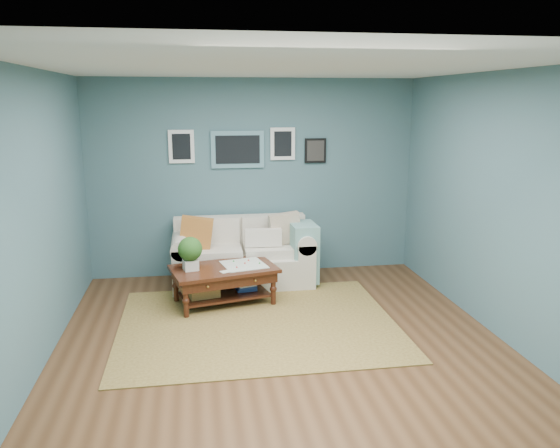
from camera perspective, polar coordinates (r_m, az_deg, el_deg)
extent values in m
plane|color=brown|center=(5.57, 0.34, -12.75)|extent=(5.00, 5.00, 0.00)
plane|color=white|center=(5.03, 0.38, 16.16)|extent=(5.00, 5.00, 0.00)
cube|color=#45656F|center=(7.58, -2.73, 4.81)|extent=(4.50, 0.02, 2.70)
cube|color=#45656F|center=(2.80, 8.84, -9.54)|extent=(4.50, 0.02, 2.70)
cube|color=#45656F|center=(5.27, -24.56, 0.08)|extent=(0.02, 5.00, 2.70)
cube|color=#45656F|center=(5.93, 22.36, 1.59)|extent=(0.02, 5.00, 2.70)
cube|color=#5B8C99|center=(7.49, -4.45, 7.77)|extent=(0.72, 0.03, 0.50)
cube|color=black|center=(7.47, -4.44, 7.76)|extent=(0.60, 0.01, 0.38)
cube|color=white|center=(7.46, -10.26, 7.97)|extent=(0.34, 0.03, 0.44)
cube|color=white|center=(7.56, 0.28, 8.38)|extent=(0.34, 0.03, 0.44)
cube|color=black|center=(7.65, 3.71, 7.66)|extent=(0.30, 0.03, 0.34)
cube|color=brown|center=(6.10, -2.34, -10.35)|extent=(3.00, 2.40, 0.01)
cube|color=#EFE8CF|center=(7.32, -3.93, -4.74)|extent=(1.36, 0.84, 0.40)
cube|color=#EFE8CF|center=(7.51, -4.20, -0.86)|extent=(1.78, 0.21, 0.46)
cube|color=#EFE8CF|center=(7.27, -10.22, -4.25)|extent=(0.23, 0.84, 0.59)
cube|color=#EFE8CF|center=(7.40, 2.22, -3.75)|extent=(0.23, 0.84, 0.59)
cylinder|color=#EFE8CF|center=(7.19, -10.31, -1.99)|extent=(0.25, 0.84, 0.25)
cylinder|color=#EFE8CF|center=(7.32, 2.24, -1.52)|extent=(0.25, 0.84, 0.25)
cube|color=#EFE8CF|center=(7.16, -6.82, -2.98)|extent=(0.69, 0.54, 0.12)
cube|color=#EFE8CF|center=(7.23, -1.04, -2.76)|extent=(0.69, 0.54, 0.12)
cube|color=#EFE8CF|center=(7.37, -6.96, -0.66)|extent=(0.69, 0.11, 0.34)
cube|color=#EFE8CF|center=(7.42, -1.34, -0.46)|extent=(0.69, 0.11, 0.34)
cube|color=#D45F22|center=(7.10, -8.74, -0.91)|extent=(0.46, 0.17, 0.45)
cube|color=beige|center=(7.26, 0.51, -0.45)|extent=(0.45, 0.17, 0.44)
cube|color=beige|center=(7.13, -1.77, -1.42)|extent=(0.48, 0.11, 0.23)
cube|color=#7AADA2|center=(7.25, 2.41, -2.91)|extent=(0.33, 0.53, 0.77)
cube|color=black|center=(6.57, -5.90, -4.68)|extent=(1.35, 0.97, 0.04)
cube|color=black|center=(6.60, -5.88, -5.36)|extent=(1.25, 0.87, 0.12)
cube|color=black|center=(6.67, -5.84, -7.33)|extent=(1.13, 0.75, 0.03)
sphere|color=gold|center=(6.23, -7.55, -6.52)|extent=(0.03, 0.03, 0.03)
sphere|color=gold|center=(6.38, -2.58, -5.93)|extent=(0.03, 0.03, 0.03)
cylinder|color=black|center=(6.27, -9.81, -7.88)|extent=(0.06, 0.06, 0.42)
cylinder|color=black|center=(6.56, -0.71, -6.76)|extent=(0.06, 0.06, 0.42)
cylinder|color=black|center=(6.78, -10.83, -6.33)|extent=(0.06, 0.06, 0.42)
cylinder|color=black|center=(7.04, -2.35, -5.36)|extent=(0.06, 0.06, 0.42)
cube|color=silver|center=(6.50, -9.31, -4.23)|extent=(0.20, 0.20, 0.12)
sphere|color=#274818|center=(6.45, -9.38, -2.59)|extent=(0.28, 0.28, 0.28)
cube|color=white|center=(6.63, -3.80, -4.25)|extent=(0.59, 0.59, 0.01)
cube|color=#A67B43|center=(6.57, -7.99, -6.65)|extent=(0.39, 0.32, 0.20)
cube|color=#264697|center=(6.75, -3.57, -6.42)|extent=(0.28, 0.23, 0.11)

